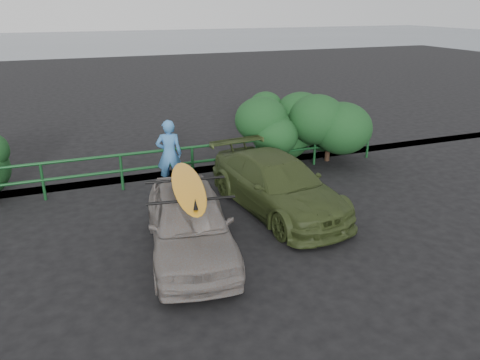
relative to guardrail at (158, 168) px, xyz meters
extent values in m
plane|color=black|center=(0.00, -5.00, -0.52)|extent=(80.00, 80.00, 0.00)
plane|color=slate|center=(0.00, 55.00, -0.52)|extent=(200.00, 200.00, 0.00)
imported|color=slate|center=(-0.19, -4.05, 0.17)|extent=(2.23, 4.25, 1.38)
imported|color=#323F1C|center=(2.39, -2.73, 0.15)|extent=(2.40, 4.78, 1.33)
imported|color=#3C77B6|center=(0.28, -0.28, 0.44)|extent=(0.78, 0.60, 1.92)
ellipsoid|color=orange|center=(-0.19, -4.05, 0.96)|extent=(1.06, 3.00, 0.09)
camera|label=1|loc=(-2.31, -12.34, 4.31)|focal=35.00mm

